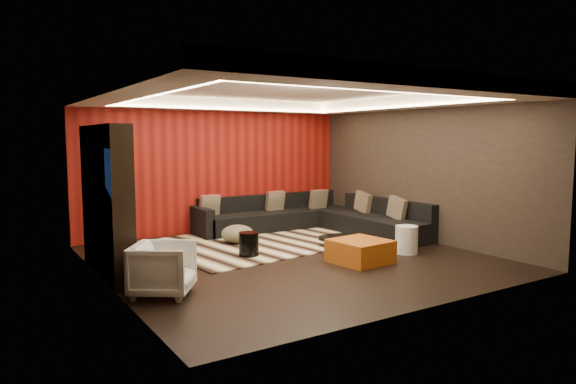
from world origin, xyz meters
TOP-DOWN VIEW (x-y plane):
  - floor at (0.00, 0.00)m, footprint 6.00×6.00m
  - ceiling at (0.00, 0.00)m, footprint 6.00×6.00m
  - wall_back at (0.00, 3.01)m, footprint 6.00×0.02m
  - wall_left at (-3.01, 0.00)m, footprint 0.02×6.00m
  - wall_right at (3.01, 0.00)m, footprint 0.02×6.00m
  - red_feature_wall at (0.00, 2.97)m, footprint 5.98×0.05m
  - soffit_back at (0.00, 2.70)m, footprint 6.00×0.60m
  - soffit_front at (0.00, -2.70)m, footprint 6.00×0.60m
  - soffit_left at (-2.70, 0.00)m, footprint 0.60×4.80m
  - soffit_right at (2.70, 0.00)m, footprint 0.60×4.80m
  - cove_back at (0.00, 2.36)m, footprint 4.80×0.08m
  - cove_front at (0.00, -2.36)m, footprint 4.80×0.08m
  - cove_left at (-2.36, 0.00)m, footprint 0.08×4.80m
  - cove_right at (2.36, 0.00)m, footprint 0.08×4.80m
  - tv_surround at (-2.85, 0.60)m, footprint 0.30×2.00m
  - tv_screen at (-2.69, 0.60)m, footprint 0.04×1.30m
  - tv_shelf at (-2.69, 0.60)m, footprint 0.04×1.60m
  - rug at (0.21, 1.51)m, footprint 4.38×3.52m
  - coffee_table at (1.36, 0.26)m, footprint 1.32×1.32m
  - drum_stool at (-0.56, 0.48)m, footprint 0.43×0.43m
  - striped_pouf at (-0.23, 1.57)m, footprint 0.77×0.77m
  - white_side_table at (1.89, -0.76)m, footprint 0.46×0.46m
  - orange_ottoman at (0.78, -0.84)m, footprint 0.91×0.91m
  - armchair at (-2.50, -0.83)m, footprint 1.03×1.03m
  - sectional_sofa at (1.73, 1.86)m, footprint 3.65×3.50m
  - throw_pillows at (1.73, 1.89)m, footprint 3.29×2.78m

SIDE VIEW (x-z plane):
  - floor at x=0.00m, z-range -0.02..0.00m
  - rug at x=0.21m, z-range 0.00..0.02m
  - coffee_table at x=1.36m, z-range 0.02..0.20m
  - orange_ottoman at x=0.78m, z-range 0.00..0.37m
  - striped_pouf at x=-0.23m, z-range 0.02..0.36m
  - drum_stool at x=-0.56m, z-range 0.02..0.42m
  - white_side_table at x=1.89m, z-range 0.00..0.49m
  - sectional_sofa at x=1.73m, z-range -0.11..0.64m
  - armchair at x=-2.50m, z-range 0.00..0.68m
  - throw_pillows at x=1.73m, z-range 0.37..0.87m
  - tv_shelf at x=-2.69m, z-range 0.68..0.72m
  - tv_surround at x=-2.85m, z-range 0.00..2.20m
  - wall_back at x=0.00m, z-range 0.00..2.80m
  - wall_left at x=-3.01m, z-range 0.00..2.80m
  - wall_right at x=3.01m, z-range 0.00..2.80m
  - red_feature_wall at x=0.00m, z-range 0.01..2.79m
  - tv_screen at x=-2.69m, z-range 1.05..1.85m
  - cove_back at x=0.00m, z-range 2.58..2.62m
  - cove_front at x=0.00m, z-range 2.58..2.62m
  - cove_left at x=-2.36m, z-range 2.58..2.62m
  - cove_right at x=2.36m, z-range 2.58..2.62m
  - soffit_back at x=0.00m, z-range 2.58..2.80m
  - soffit_front at x=0.00m, z-range 2.58..2.80m
  - soffit_left at x=-2.70m, z-range 2.58..2.80m
  - soffit_right at x=2.70m, z-range 2.58..2.80m
  - ceiling at x=0.00m, z-range 2.80..2.82m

